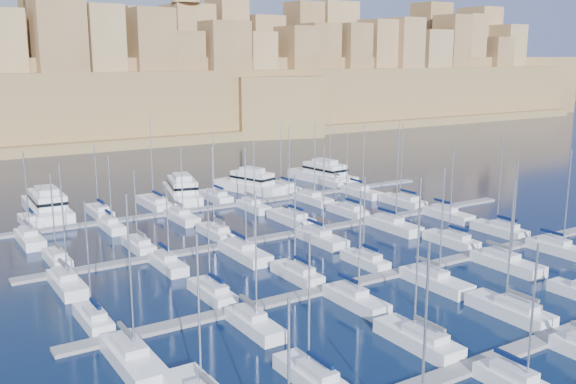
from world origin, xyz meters
TOP-DOWN VIEW (x-y plane):
  - ground at (0.00, 0.00)m, footprint 600.00×600.00m
  - pontoon_near at (0.00, -34.00)m, footprint 84.00×2.00m
  - pontoon_mid_near at (0.00, -12.00)m, footprint 84.00×2.00m
  - pontoon_mid_far at (0.00, 10.00)m, footprint 84.00×2.00m
  - pontoon_far at (0.00, 32.00)m, footprint 84.00×2.00m
  - sailboat_1 at (-25.15, -28.95)m, footprint 2.50×8.32m
  - sailboat_2 at (-12.79, -28.37)m, footprint 2.85×9.50m
  - sailboat_3 at (0.17, -28.29)m, footprint 2.90×9.66m
  - sailboat_12 at (-36.97, -7.35)m, footprint 2.25×7.51m
  - sailboat_13 at (-23.67, -7.03)m, footprint 2.45×8.16m
  - sailboat_14 at (-12.24, -6.89)m, footprint 2.53×8.43m
  - sailboat_15 at (-1.99, -7.27)m, footprint 2.30×7.65m
  - sailboat_16 at (14.25, -6.69)m, footprint 2.65×8.85m
  - sailboat_17 at (24.63, -6.54)m, footprint 2.74×9.14m
  - sailboat_18 at (-36.55, -17.96)m, footprint 3.05×10.17m
  - sailboat_19 at (-23.92, -17.03)m, footprint 2.48×8.26m
  - sailboat_20 at (-11.56, -17.32)m, footprint 2.66×8.87m
  - sailboat_21 at (0.03, -17.68)m, footprint 2.88×9.60m
  - sailboat_22 at (12.43, -17.80)m, footprint 2.95×9.84m
  - sailboat_23 at (23.62, -17.43)m, footprint 2.73×9.09m
  - sailboat_24 at (-35.43, 14.75)m, footprint 2.31×7.69m
  - sailboat_25 at (-24.41, 14.90)m, footprint 2.41×8.02m
  - sailboat_26 at (-12.41, 15.17)m, footprint 2.57×8.57m
  - sailboat_27 at (1.52, 16.03)m, footprint 3.09×10.31m
  - sailboat_28 at (12.58, 15.39)m, footprint 2.70×9.00m
  - sailboat_29 at (25.37, 15.82)m, footprint 2.96×9.88m
  - sailboat_30 at (-36.69, 4.53)m, footprint 2.75×9.17m
  - sailboat_31 at (-24.07, 5.10)m, footprint 2.40×8.01m
  - sailboat_32 at (-13.64, 4.02)m, footprint 3.06×10.20m
  - sailboat_33 at (-0.98, 4.21)m, footprint 2.94×9.81m
  - sailboat_34 at (12.56, 3.95)m, footprint 3.10×10.34m
  - sailboat_35 at (24.97, 4.41)m, footprint 2.82×9.41m
  - sailboat_36 at (-34.61, 36.92)m, footprint 2.41×8.04m
  - sailboat_37 at (-23.39, 37.36)m, footprint 2.68×8.94m
  - sailboat_38 at (-13.20, 38.26)m, footprint 3.23×10.78m
  - sailboat_39 at (-1.52, 37.57)m, footprint 2.81×9.38m
  - sailboat_40 at (13.34, 37.77)m, footprint 2.93×9.78m
  - sailboat_41 at (24.93, 37.20)m, footprint 2.59×8.62m
  - sailboat_42 at (-36.61, 26.43)m, footprint 2.81×9.37m
  - sailboat_43 at (-24.47, 27.25)m, footprint 2.31×7.70m
  - sailboat_44 at (-12.98, 26.65)m, footprint 2.68×8.93m
  - sailboat_45 at (0.54, 26.94)m, footprint 2.50×8.33m
  - sailboat_46 at (12.78, 26.35)m, footprint 2.86×9.54m
  - sailboat_47 at (24.05, 26.30)m, footprint 2.89×9.64m
  - motor_yacht_a at (-30.72, 42.46)m, footprint 6.30×18.85m
  - motor_yacht_b at (-6.48, 41.73)m, footprint 9.24×17.85m
  - motor_yacht_c at (7.79, 40.90)m, footprint 9.07×16.04m
  - motor_yacht_d at (26.07, 41.75)m, footprint 7.19×17.66m
  - fortified_city at (-0.19, 155.26)m, footprint 460.00×108.95m

SIDE VIEW (x-z plane):
  - ground at x=0.00m, z-range 0.00..0.00m
  - pontoon_near at x=0.00m, z-range 0.00..0.40m
  - pontoon_mid_near at x=0.00m, z-range 0.00..0.40m
  - pontoon_mid_far at x=0.00m, z-range 0.00..0.40m
  - pontoon_far at x=0.00m, z-range 0.00..0.40m
  - sailboat_25 at x=-24.41m, z-range -5.09..6.52m
  - sailboat_15 at x=-1.99m, z-range -5.22..6.65m
  - sailboat_31 at x=-24.07m, z-range -5.13..6.56m
  - sailboat_43 at x=-24.47m, z-range -5.35..6.78m
  - sailboat_24 at x=-35.43m, z-range -5.37..6.81m
  - sailboat_36 at x=-34.61m, z-range -5.36..6.80m
  - sailboat_45 at x=0.54m, z-range -5.47..6.91m
  - sailboat_13 at x=-23.67m, z-range -5.68..7.13m
  - sailboat_12 at x=-36.97m, z-range -5.77..7.22m
  - sailboat_37 at x=-23.39m, z-range -5.44..6.90m
  - sailboat_44 at x=-12.98m, z-range -5.51..6.97m
  - sailboat_1 at x=-25.15m, z-range -5.83..7.30m
  - sailboat_14 at x=-12.24m, z-range -5.87..7.33m
  - sailboat_20 at x=-11.56m, z-range -5.84..7.31m
  - sailboat_16 at x=14.25m, z-range -5.99..7.46m
  - sailboat_26 at x=-12.41m, z-range -6.17..7.65m
  - sailboat_35 at x=24.97m, z-range -5.85..7.33m
  - sailboat_42 at x=-36.61m, z-range -5.98..7.46m
  - sailboat_19 at x=-23.92m, z-range -6.47..7.96m
  - sailboat_28 at x=12.58m, z-range -6.35..7.83m
  - sailboat_39 at x=-1.52m, z-range -6.24..7.74m
  - sailboat_41 at x=24.93m, z-range -6.59..8.08m
  - sailboat_23 at x=23.62m, z-range -6.59..8.09m
  - sailboat_17 at x=24.63m, z-range -6.62..8.12m
  - sailboat_40 at x=13.34m, z-range -6.39..7.89m
  - sailboat_21 at x=0.03m, z-range -6.50..8.01m
  - sailboat_47 at x=24.05m, z-range -6.51..8.02m
  - sailboat_46 at x=12.78m, z-range -6.61..8.12m
  - sailboat_22 at x=12.43m, z-range -6.45..7.96m
  - sailboat_33 at x=-0.98m, z-range -6.51..8.02m
  - sailboat_3 at x=0.17m, z-range -6.60..8.11m
  - sailboat_30 at x=-36.69m, z-range -6.86..8.37m
  - sailboat_29 at x=25.37m, z-range -6.75..8.26m
  - sailboat_32 at x=-13.64m, z-range -6.88..8.41m
  - sailboat_2 at x=-12.79m, z-range -7.33..8.86m
  - sailboat_18 at x=-36.55m, z-range -7.14..8.67m
  - sailboat_27 at x=1.52m, z-range -7.24..8.78m
  - sailboat_34 at x=12.56m, z-range -7.91..9.48m
  - sailboat_38 at x=-13.20m, z-range -7.69..9.25m
  - motor_yacht_c at x=7.79m, z-range -0.90..4.35m
  - motor_yacht_a at x=-30.72m, z-range -0.90..4.35m
  - motor_yacht_b at x=-6.48m, z-range -0.90..4.35m
  - motor_yacht_d at x=26.07m, z-range -0.90..4.35m
  - fortified_city at x=-0.19m, z-range -15.02..44.50m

